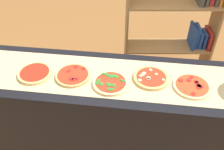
{
  "coord_description": "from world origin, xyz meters",
  "views": [
    {
      "loc": [
        0.17,
        -1.34,
        2.14
      ],
      "look_at": [
        0.0,
        0.0,
        0.97
      ],
      "focal_mm": 41.04,
      "sensor_mm": 36.0,
      "label": 1
    }
  ],
  "objects_px": {
    "pizza_pepperoni_1": "(73,75)",
    "pizza_mushroom_3": "(151,78)",
    "pizza_spinach_2": "(111,83)",
    "bookshelf": "(181,29)",
    "pizza_pepperoni_4": "(192,86)",
    "pizza_plain_0": "(35,73)"
  },
  "relations": [
    {
      "from": "pizza_plain_0",
      "to": "pizza_pepperoni_4",
      "type": "bearing_deg",
      "value": 0.36
    },
    {
      "from": "bookshelf",
      "to": "pizza_pepperoni_4",
      "type": "bearing_deg",
      "value": -92.86
    },
    {
      "from": "pizza_spinach_2",
      "to": "pizza_pepperoni_1",
      "type": "bearing_deg",
      "value": 170.72
    },
    {
      "from": "bookshelf",
      "to": "pizza_mushroom_3",
      "type": "bearing_deg",
      "value": -106.88
    },
    {
      "from": "pizza_mushroom_3",
      "to": "pizza_pepperoni_4",
      "type": "distance_m",
      "value": 0.28
    },
    {
      "from": "pizza_plain_0",
      "to": "pizza_spinach_2",
      "type": "height_order",
      "value": "same"
    },
    {
      "from": "pizza_mushroom_3",
      "to": "pizza_spinach_2",
      "type": "bearing_deg",
      "value": -162.46
    },
    {
      "from": "pizza_pepperoni_1",
      "to": "pizza_spinach_2",
      "type": "height_order",
      "value": "same"
    },
    {
      "from": "pizza_pepperoni_4",
      "to": "bookshelf",
      "type": "height_order",
      "value": "bookshelf"
    },
    {
      "from": "pizza_pepperoni_1",
      "to": "pizza_mushroom_3",
      "type": "xyz_separation_m",
      "value": [
        0.55,
        0.04,
        0.0
      ]
    },
    {
      "from": "pizza_pepperoni_4",
      "to": "pizza_pepperoni_1",
      "type": "bearing_deg",
      "value": 179.6
    },
    {
      "from": "pizza_spinach_2",
      "to": "pizza_mushroom_3",
      "type": "bearing_deg",
      "value": 17.54
    },
    {
      "from": "pizza_mushroom_3",
      "to": "bookshelf",
      "type": "bearing_deg",
      "value": 73.12
    },
    {
      "from": "pizza_plain_0",
      "to": "pizza_pepperoni_1",
      "type": "relative_size",
      "value": 0.97
    },
    {
      "from": "pizza_mushroom_3",
      "to": "bookshelf",
      "type": "xyz_separation_m",
      "value": [
        0.33,
        1.09,
        -0.23
      ]
    },
    {
      "from": "pizza_pepperoni_1",
      "to": "bookshelf",
      "type": "relative_size",
      "value": 0.16
    },
    {
      "from": "pizza_pepperoni_1",
      "to": "pizza_spinach_2",
      "type": "bearing_deg",
      "value": -9.28
    },
    {
      "from": "pizza_plain_0",
      "to": "pizza_pepperoni_1",
      "type": "height_order",
      "value": "pizza_pepperoni_1"
    },
    {
      "from": "pizza_mushroom_3",
      "to": "pizza_pepperoni_4",
      "type": "bearing_deg",
      "value": -9.85
    },
    {
      "from": "pizza_spinach_2",
      "to": "pizza_pepperoni_4",
      "type": "bearing_deg",
      "value": 4.05
    },
    {
      "from": "pizza_pepperoni_1",
      "to": "bookshelf",
      "type": "bearing_deg",
      "value": 52.27
    },
    {
      "from": "pizza_pepperoni_1",
      "to": "pizza_mushroom_3",
      "type": "distance_m",
      "value": 0.55
    }
  ]
}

